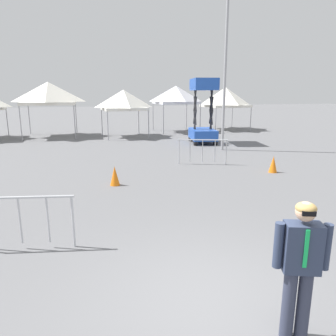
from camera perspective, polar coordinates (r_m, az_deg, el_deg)
The scene contains 12 objects.
ground_plane at distance 5.08m, azimuth 8.04°, elevation -22.71°, with size 140.00×140.00×0.00m, color slate.
canopy_tent_far_left at distance 23.65m, azimuth -20.57°, elevation 12.38°, with size 3.69×3.69×3.70m.
canopy_tent_right_of_center at distance 22.33m, azimuth -7.92°, elevation 11.94°, with size 2.89×2.89×3.18m.
canopy_tent_far_right at distance 25.04m, azimuth 1.43°, elevation 12.92°, with size 3.06×3.06×3.50m.
canopy_tent_behind_left at distance 27.00m, azimuth 10.21°, elevation 12.34°, with size 3.27×3.27×3.42m.
scissor_lift at distance 19.47m, azimuth 6.24°, elevation 7.86°, with size 1.88×2.55×3.79m.
person_foreground at distance 4.21m, azimuth 22.59°, elevation -15.25°, with size 0.61×0.38×1.78m.
light_pole_near_lift at distance 17.29m, azimuth 10.39°, elevation 21.73°, with size 0.36×0.36×9.99m.
crowd_barrier_near_person at distance 13.57m, azimuth 6.20°, elevation 3.78°, with size 1.96×0.84×1.08m.
crowd_barrier_mid_lot at distance 6.77m, azimuth -25.06°, elevation -7.18°, with size 2.05×0.55×1.08m.
traffic_cone_lot_center at distance 10.62m, azimuth -9.49°, elevation -1.39°, with size 0.32×0.32×0.64m, color orange.
traffic_cone_near_barrier at distance 12.83m, azimuth 18.28°, elevation 0.63°, with size 0.32×0.32×0.63m, color orange.
Camera 1 is at (-1.89, -3.66, 2.98)m, focal length 34.11 mm.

